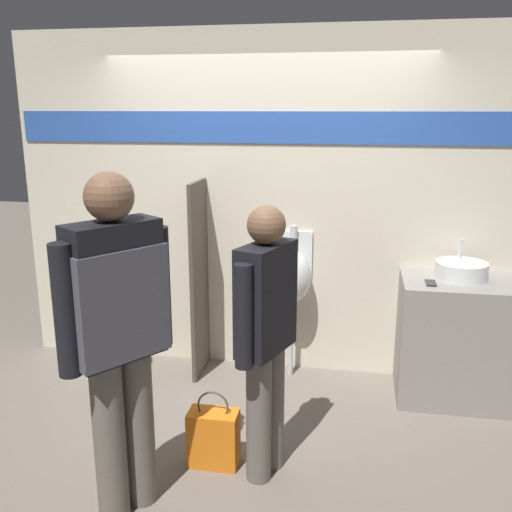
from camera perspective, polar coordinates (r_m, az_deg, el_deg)
The scene contains 11 objects.
ground_plane at distance 4.42m, azimuth -0.40°, elevation -13.85°, with size 16.00×16.00×0.00m, color #70665B.
display_wall at distance 4.54m, azimuth 0.97°, elevation 5.15°, with size 4.08×0.07×2.70m.
sink_counter at distance 4.49m, azimuth 20.03°, elevation -7.93°, with size 0.93×0.59×0.91m.
sink_basin at distance 4.37m, azimuth 19.84°, elevation -1.34°, with size 0.37×0.37×0.26m.
cell_phone at distance 4.18m, azimuth 17.07°, elevation -2.60°, with size 0.07×0.14×0.01m.
divider_near_counter at distance 4.54m, azimuth -5.69°, elevation -2.41°, with size 0.03×0.44×1.57m.
urinal_near_counter at distance 4.46m, azimuth 3.58°, elevation -2.09°, with size 0.31×0.31×1.22m.
toilet at distance 4.86m, azimuth -14.17°, elevation -7.53°, with size 0.42×0.58×0.93m.
person_in_vest at distance 2.95m, azimuth -13.69°, elevation -6.69°, with size 0.47×0.54×1.82m.
person_with_lanyard at distance 3.22m, azimuth 0.99°, elevation -7.65°, with size 0.31×0.53×1.61m.
shopping_bag at distance 3.62m, azimuth -4.27°, elevation -17.64°, with size 0.30×0.17×0.49m.
Camera 1 is at (0.72, -3.82, 2.11)m, focal length 40.00 mm.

